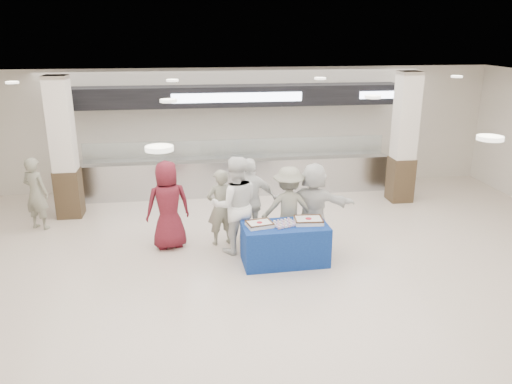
{
  "coord_description": "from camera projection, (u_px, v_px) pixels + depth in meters",
  "views": [
    {
      "loc": [
        -1.27,
        -7.17,
        4.12
      ],
      "look_at": [
        -0.03,
        1.6,
        1.23
      ],
      "focal_mm": 35.0,
      "sensor_mm": 36.0,
      "label": 1
    }
  ],
  "objects": [
    {
      "name": "cupcake_tray",
      "position": [
        284.0,
        224.0,
        9.02
      ],
      "size": [
        0.44,
        0.38,
        0.06
      ],
      "color": "#B5B5BA",
      "rests_on": "display_table"
    },
    {
      "name": "column_right",
      "position": [
        404.0,
        141.0,
        12.21
      ],
      "size": [
        0.55,
        0.55,
        3.2
      ],
      "color": "#372919",
      "rests_on": "ground"
    },
    {
      "name": "sheet_cake_right",
      "position": [
        308.0,
        220.0,
        9.12
      ],
      "size": [
        0.53,
        0.43,
        0.1
      ],
      "color": "white",
      "rests_on": "display_table"
    },
    {
      "name": "civilian_maroon",
      "position": [
        168.0,
        205.0,
        9.67
      ],
      "size": [
        0.96,
        0.74,
        1.76
      ],
      "primitive_type": "imported",
      "rotation": [
        0.0,
        0.0,
        3.37
      ],
      "color": "maroon",
      "rests_on": "ground"
    },
    {
      "name": "civilian_white",
      "position": [
        313.0,
        206.0,
        9.7
      ],
      "size": [
        1.68,
        0.99,
        1.72
      ],
      "primitive_type": "imported",
      "rotation": [
        0.0,
        0.0,
        2.82
      ],
      "color": "white",
      "rests_on": "ground"
    },
    {
      "name": "soldier_b",
      "position": [
        288.0,
        208.0,
        9.64
      ],
      "size": [
        1.12,
        0.71,
        1.66
      ],
      "primitive_type": "imported",
      "rotation": [
        0.0,
        0.0,
        3.06
      ],
      "color": "gray",
      "rests_on": "ground"
    },
    {
      "name": "column_left",
      "position": [
        64.0,
        152.0,
        11.14
      ],
      "size": [
        0.55,
        0.55,
        3.2
      ],
      "color": "#372919",
      "rests_on": "ground"
    },
    {
      "name": "chef_tall",
      "position": [
        235.0,
        205.0,
        9.47
      ],
      "size": [
        0.97,
        0.78,
        1.9
      ],
      "primitive_type": "imported",
      "rotation": [
        0.0,
        0.0,
        3.21
      ],
      "color": "white",
      "rests_on": "ground"
    },
    {
      "name": "chef_short",
      "position": [
        250.0,
        201.0,
        9.9
      ],
      "size": [
        1.06,
        0.5,
        1.75
      ],
      "primitive_type": "imported",
      "rotation": [
        0.0,
        0.0,
        3.21
      ],
      "color": "white",
      "rests_on": "ground"
    },
    {
      "name": "sheet_cake_left",
      "position": [
        260.0,
        224.0,
        8.96
      ],
      "size": [
        0.51,
        0.43,
        0.09
      ],
      "color": "white",
      "rests_on": "display_table"
    },
    {
      "name": "soldier_bg",
      "position": [
        36.0,
        193.0,
        10.64
      ],
      "size": [
        0.69,
        0.59,
        1.59
      ],
      "primitive_type": "imported",
      "rotation": [
        0.0,
        0.0,
        2.69
      ],
      "color": "gray",
      "rests_on": "ground"
    },
    {
      "name": "soldier_a",
      "position": [
        221.0,
        207.0,
        9.86
      ],
      "size": [
        0.64,
        0.49,
        1.55
      ],
      "primitive_type": "imported",
      "rotation": [
        0.0,
        0.0,
        3.38
      ],
      "color": "gray",
      "rests_on": "ground"
    },
    {
      "name": "ground",
      "position": [
        271.0,
        293.0,
        8.19
      ],
      "size": [
        14.0,
        14.0,
        0.0
      ],
      "primitive_type": "plane",
      "color": "beige",
      "rests_on": "ground"
    },
    {
      "name": "serving_line",
      "position": [
        237.0,
        150.0,
        12.92
      ],
      "size": [
        8.7,
        0.85,
        2.8
      ],
      "color": "#B5B7BC",
      "rests_on": "ground"
    },
    {
      "name": "display_table",
      "position": [
        285.0,
        244.0,
        9.16
      ],
      "size": [
        1.57,
        0.83,
        0.75
      ],
      "primitive_type": "cube",
      "rotation": [
        0.0,
        0.0,
        0.03
      ],
      "color": "navy",
      "rests_on": "ground"
    }
  ]
}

